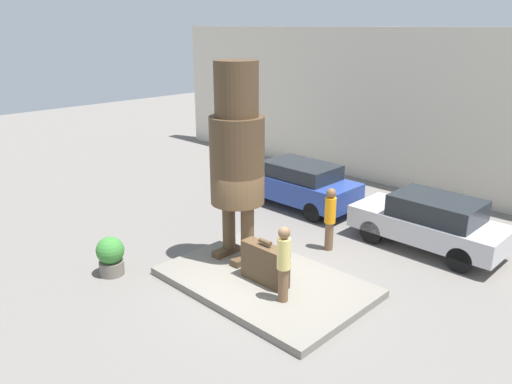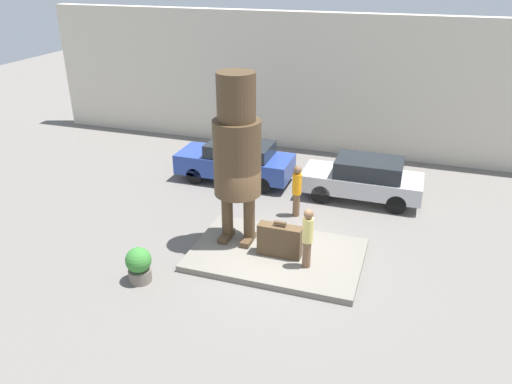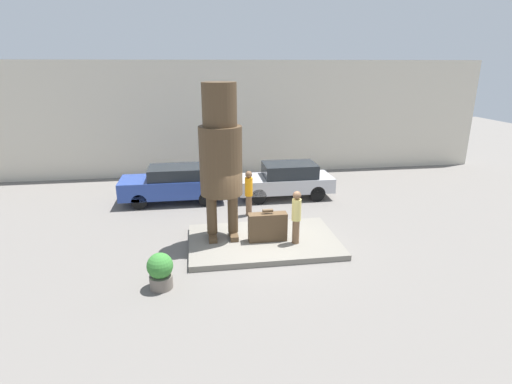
# 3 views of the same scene
# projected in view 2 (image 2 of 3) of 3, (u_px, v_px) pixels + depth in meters

# --- Properties ---
(ground_plane) EXTENTS (60.00, 60.00, 0.00)m
(ground_plane) POSITION_uv_depth(u_px,v_px,m) (277.00, 257.00, 14.72)
(ground_plane) COLOR slate
(pedestal) EXTENTS (4.96, 3.23, 0.19)m
(pedestal) POSITION_uv_depth(u_px,v_px,m) (277.00, 255.00, 14.68)
(pedestal) COLOR slate
(pedestal) RESTS_ON ground_plane
(building_backdrop) EXTENTS (28.00, 0.60, 6.01)m
(building_backdrop) POSITION_uv_depth(u_px,v_px,m) (340.00, 86.00, 21.66)
(building_backdrop) COLOR beige
(building_backdrop) RESTS_ON ground_plane
(statue_figure) EXTENTS (1.38, 1.38, 5.10)m
(statue_figure) POSITION_uv_depth(u_px,v_px,m) (237.00, 147.00, 14.08)
(statue_figure) COLOR #4C3823
(statue_figure) RESTS_ON pedestal
(giant_suitcase) EXTENTS (1.27, 0.38, 1.11)m
(giant_suitcase) POSITION_uv_depth(u_px,v_px,m) (280.00, 240.00, 14.30)
(giant_suitcase) COLOR #4C3823
(giant_suitcase) RESTS_ON pedestal
(tourist) EXTENTS (0.30, 0.30, 1.78)m
(tourist) POSITION_uv_depth(u_px,v_px,m) (308.00, 236.00, 13.54)
(tourist) COLOR brown
(tourist) RESTS_ON pedestal
(parked_car_blue) EXTENTS (4.49, 1.77, 1.58)m
(parked_car_blue) POSITION_uv_depth(u_px,v_px,m) (236.00, 161.00, 19.48)
(parked_car_blue) COLOR #284293
(parked_car_blue) RESTS_ON ground_plane
(parked_car_silver) EXTENTS (4.23, 1.74, 1.57)m
(parked_car_silver) POSITION_uv_depth(u_px,v_px,m) (364.00, 178.00, 17.95)
(parked_car_silver) COLOR #B7B7BC
(parked_car_silver) RESTS_ON ground_plane
(planter_pot) EXTENTS (0.70, 0.70, 1.02)m
(planter_pot) POSITION_uv_depth(u_px,v_px,m) (139.00, 264.00, 13.43)
(planter_pot) COLOR #70665B
(planter_pot) RESTS_ON ground_plane
(worker_hivis) EXTENTS (0.31, 0.31, 1.83)m
(worker_hivis) POSITION_uv_depth(u_px,v_px,m) (297.00, 189.00, 16.70)
(worker_hivis) COLOR brown
(worker_hivis) RESTS_ON ground_plane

